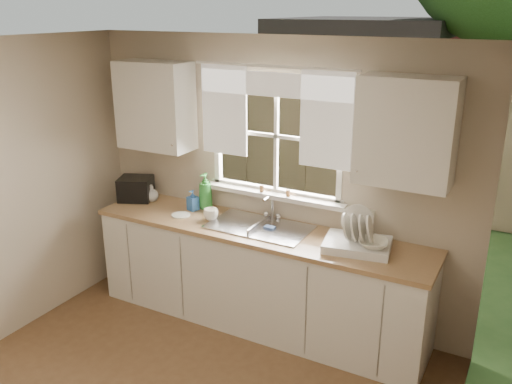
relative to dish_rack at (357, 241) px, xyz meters
The scene contains 19 objects.
room_walls 1.99m from the dish_rack, 116.53° to the right, with size 3.62×4.02×2.50m.
ceiling 2.44m from the dish_rack, 117.41° to the right, with size 3.60×4.00×0.02m, color silver.
window 1.06m from the dish_rack, 160.86° to the left, with size 1.38×0.16×1.06m.
curtains 1.32m from the dish_rack, 163.91° to the left, with size 1.50×0.03×0.81m.
base_cabinets 1.03m from the dish_rack, behind, with size 3.00×0.62×0.87m, color white.
countertop 0.88m from the dish_rack, behind, with size 3.04×0.65×0.04m, color #A88054.
upper_cabinet_left 2.21m from the dish_rack, behind, with size 0.70×0.33×0.80m, color white.
upper_cabinet_right 0.92m from the dish_rack, 25.49° to the left, with size 0.70×0.33×0.80m, color white.
wall_outlet 0.31m from the dish_rack, 89.86° to the left, with size 0.08×0.01×0.12m, color beige.
sill_jars 0.91m from the dish_rack, 163.97° to the left, with size 0.30×0.04×0.06m.
sink 0.89m from the dish_rack, behind, with size 0.88×0.52×0.40m.
dish_rack is the anchor object (origin of this frame).
bowl 0.15m from the dish_rack, 20.71° to the right, with size 0.23×0.23×0.06m, color white.
soap_bottle_a 1.55m from the dish_rack, behind, with size 0.13×0.13×0.34m, color green.
soap_bottle_b 1.62m from the dish_rack, behind, with size 0.09×0.09×0.19m, color #3168B9.
soap_bottle_c 2.12m from the dish_rack, behind, with size 0.13×0.13×0.17m, color beige.
saucer 1.64m from the dish_rack, behind, with size 0.17×0.17×0.01m, color white.
cup 1.34m from the dish_rack, behind, with size 0.13×0.13×0.10m, color white.
black_appliance 2.28m from the dish_rack, behind, with size 0.31×0.27×0.23m, color black.
Camera 1 is at (2.03, -2.10, 2.71)m, focal length 38.00 mm.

